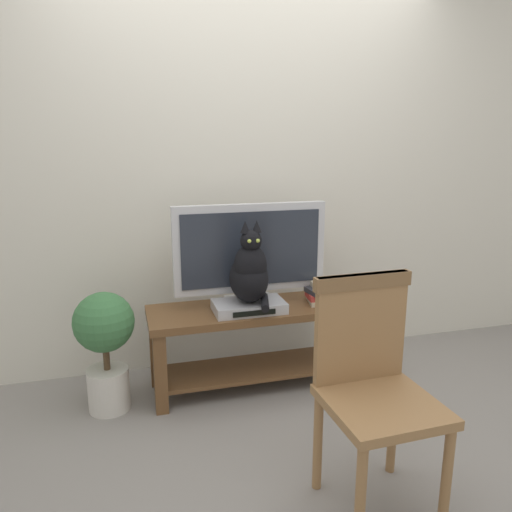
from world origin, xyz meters
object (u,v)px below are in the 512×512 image
media_box (249,306)px  wooden_chair (372,376)px  tv_stand (254,332)px  tv (250,251)px  cat (250,272)px  potted_plant (105,341)px  book_stack (325,294)px

media_box → wooden_chair: wooden_chair is taller
tv_stand → tv: tv is taller
tv → tv_stand: bearing=-90.0°
media_box → wooden_chair: 1.03m
tv_stand → cat: (-0.05, -0.08, 0.40)m
cat → wooden_chair: 1.03m
media_box → tv_stand: bearing=54.2°
tv → media_box: tv is taller
potted_plant → cat: bearing=-2.3°
tv → media_box: size_ratio=2.25×
cat → potted_plant: (-0.81, 0.03, -0.34)m
tv → cat: 0.18m
cat → potted_plant: size_ratio=0.70×
media_box → potted_plant: bearing=178.8°
tv_stand → book_stack: size_ratio=5.25×
tv_stand → cat: 0.41m
media_box → book_stack: size_ratio=1.72×
tv → book_stack: tv is taller
tv_stand → cat: cat is taller
tv → wooden_chair: (0.21, -1.13, -0.28)m
cat → book_stack: (0.48, 0.03, -0.18)m
tv → wooden_chair: 1.18m
tv_stand → wooden_chair: size_ratio=1.31×
cat → potted_plant: bearing=177.7°
media_box → cat: bearing=-86.2°
tv_stand → book_stack: book_stack is taller
wooden_chair → potted_plant: wooden_chair is taller
tv_stand → wooden_chair: wooden_chair is taller
wooden_chair → potted_plant: (-1.06, 1.01, -0.14)m
cat → wooden_chair: (0.25, -0.98, -0.20)m
book_stack → cat: bearing=-175.9°
book_stack → potted_plant: bearing=-179.9°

